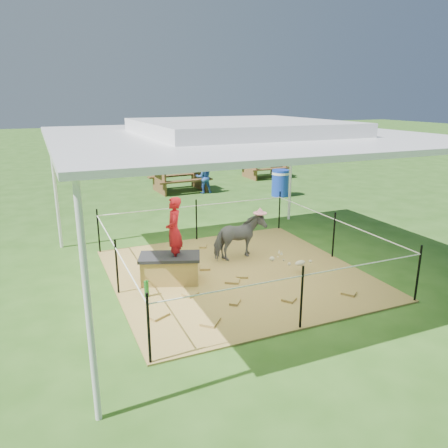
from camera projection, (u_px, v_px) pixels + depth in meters
name	position (u px, v px, depth m)	size (l,w,h in m)	color
ground	(236.00, 274.00, 8.44)	(90.00, 90.00, 0.00)	#2D5919
hay_patch	(236.00, 273.00, 8.43)	(4.60, 4.60, 0.03)	brown
canopy_tent	(237.00, 133.00, 7.68)	(6.30, 6.30, 2.90)	silver
rope_fence	(236.00, 243.00, 8.26)	(4.54, 4.54, 1.00)	black
straw_bale	(170.00, 270.00, 7.97)	(1.02, 0.51, 0.45)	olive
dark_cloth	(170.00, 257.00, 7.90)	(1.09, 0.57, 0.06)	black
woman	(174.00, 225.00, 7.77)	(0.45, 0.29, 1.23)	#B5111A
green_bottle	(146.00, 289.00, 7.39)	(0.08, 0.08, 0.28)	#17671C
pony	(239.00, 237.00, 9.03)	(0.50, 1.10, 0.93)	#4C4C51
pink_hat	(240.00, 213.00, 8.89)	(0.29, 0.29, 0.13)	pink
foal	(300.00, 262.00, 8.38)	(0.79, 0.44, 0.44)	beige
trash_barrel	(280.00, 183.00, 14.94)	(0.58, 0.58, 0.90)	#1739B2
picnic_table_near	(180.00, 180.00, 15.73)	(1.97, 1.42, 0.82)	#51361B
picnic_table_far	(264.00, 168.00, 18.43)	(1.81, 1.31, 0.75)	brown
distant_person	(204.00, 177.00, 15.35)	(0.56, 0.44, 1.15)	#2E53AE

